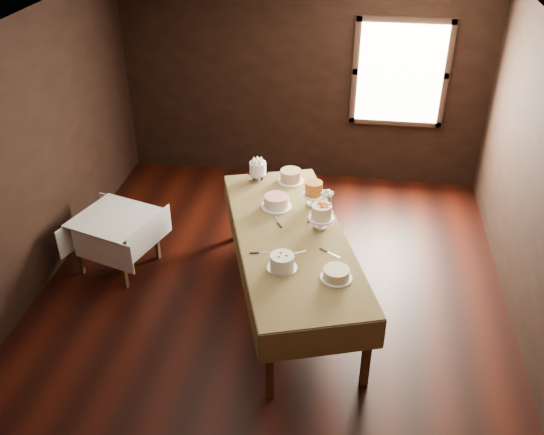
# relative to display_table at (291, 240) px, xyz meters

# --- Properties ---
(floor) EXTENTS (5.00, 6.00, 0.01)m
(floor) POSITION_rel_display_table_xyz_m (-0.21, -0.08, -0.78)
(floor) COLOR black
(floor) RESTS_ON ground
(ceiling) EXTENTS (5.00, 6.00, 0.01)m
(ceiling) POSITION_rel_display_table_xyz_m (-0.21, -0.08, 2.02)
(ceiling) COLOR beige
(ceiling) RESTS_ON wall_back
(wall_back) EXTENTS (5.00, 0.02, 2.80)m
(wall_back) POSITION_rel_display_table_xyz_m (-0.21, 2.92, 0.62)
(wall_back) COLOR black
(wall_back) RESTS_ON ground
(wall_left) EXTENTS (0.02, 6.00, 2.80)m
(wall_left) POSITION_rel_display_table_xyz_m (-2.71, -0.08, 0.62)
(wall_left) COLOR black
(wall_left) RESTS_ON ground
(window) EXTENTS (1.10, 0.05, 1.30)m
(window) POSITION_rel_display_table_xyz_m (1.09, 2.86, 0.82)
(window) COLOR #FFEABF
(window) RESTS_ON wall_back
(display_table) EXTENTS (1.85, 2.91, 0.84)m
(display_table) POSITION_rel_display_table_xyz_m (0.00, 0.00, 0.00)
(display_table) COLOR #3E2315
(display_table) RESTS_ON ground
(side_table) EXTENTS (0.99, 0.99, 0.66)m
(side_table) POSITION_rel_display_table_xyz_m (-2.01, 0.33, -0.19)
(side_table) COLOR #3E2315
(side_table) RESTS_ON ground
(cake_meringue) EXTENTS (0.26, 0.26, 0.24)m
(cake_meringue) POSITION_rel_display_table_xyz_m (-0.52, 1.07, 0.17)
(cake_meringue) COLOR silver
(cake_meringue) RESTS_ON display_table
(cake_speckled) EXTENTS (0.31, 0.31, 0.14)m
(cake_speckled) POSITION_rel_display_table_xyz_m (-0.14, 1.10, 0.13)
(cake_speckled) COLOR white
(cake_speckled) RESTS_ON display_table
(cake_lattice) EXTENTS (0.33, 0.33, 0.12)m
(cake_lattice) POSITION_rel_display_table_xyz_m (-0.22, 0.51, 0.12)
(cake_lattice) COLOR white
(cake_lattice) RESTS_ON display_table
(cake_caramel) EXTENTS (0.26, 0.26, 0.28)m
(cake_caramel) POSITION_rel_display_table_xyz_m (0.17, 0.62, 0.18)
(cake_caramel) COLOR white
(cake_caramel) RESTS_ON display_table
(cake_flowers) EXTENTS (0.26, 0.26, 0.27)m
(cake_flowers) POSITION_rel_display_table_xyz_m (0.28, 0.18, 0.18)
(cake_flowers) COLOR white
(cake_flowers) RESTS_ON display_table
(cake_swirl) EXTENTS (0.28, 0.28, 0.14)m
(cake_swirl) POSITION_rel_display_table_xyz_m (-0.01, -0.56, 0.13)
(cake_swirl) COLOR silver
(cake_swirl) RESTS_ON display_table
(cake_cream) EXTENTS (0.32, 0.32, 0.10)m
(cake_cream) POSITION_rel_display_table_xyz_m (0.49, -0.64, 0.11)
(cake_cream) COLOR white
(cake_cream) RESTS_ON display_table
(cake_server_a) EXTENTS (0.22, 0.15, 0.01)m
(cake_server_a) POSITION_rel_display_table_xyz_m (0.11, -0.30, 0.07)
(cake_server_a) COLOR silver
(cake_server_a) RESTS_ON display_table
(cake_server_b) EXTENTS (0.21, 0.15, 0.01)m
(cake_server_b) POSITION_rel_display_table_xyz_m (0.44, -0.29, 0.07)
(cake_server_b) COLOR silver
(cake_server_b) RESTS_ON display_table
(cake_server_c) EXTENTS (0.14, 0.22, 0.01)m
(cake_server_c) POSITION_rel_display_table_xyz_m (-0.19, 0.25, 0.07)
(cake_server_c) COLOR silver
(cake_server_c) RESTS_ON display_table
(cake_server_d) EXTENTS (0.03, 0.24, 0.01)m
(cake_server_d) POSITION_rel_display_table_xyz_m (0.16, 0.41, 0.07)
(cake_server_d) COLOR silver
(cake_server_d) RESTS_ON display_table
(cake_server_e) EXTENTS (0.24, 0.07, 0.01)m
(cake_server_e) POSITION_rel_display_table_xyz_m (-0.19, -0.35, 0.07)
(cake_server_e) COLOR silver
(cake_server_e) RESTS_ON display_table
(flower_vase) EXTENTS (0.14, 0.14, 0.12)m
(flower_vase) POSITION_rel_display_table_xyz_m (0.32, 0.35, 0.12)
(flower_vase) COLOR #2D2823
(flower_vase) RESTS_ON display_table
(flower_bouquet) EXTENTS (0.14, 0.14, 0.20)m
(flower_bouquet) POSITION_rel_display_table_xyz_m (0.32, 0.35, 0.31)
(flower_bouquet) COLOR white
(flower_bouquet) RESTS_ON flower_vase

